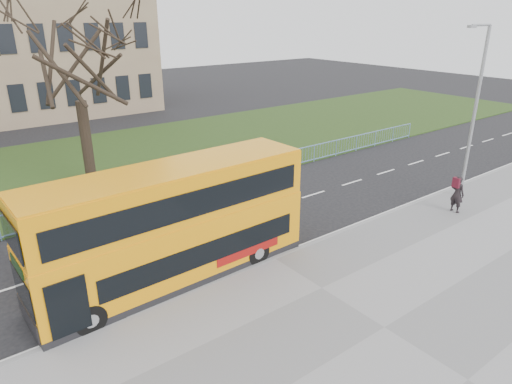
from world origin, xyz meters
The scene contains 9 objects.
ground centered at (0.00, 0.00, 0.00)m, with size 120.00×120.00×0.00m, color black.
pavement centered at (0.00, -6.75, 0.06)m, with size 80.00×10.50×0.12m, color slate.
kerb centered at (0.00, -1.55, 0.07)m, with size 80.00×0.20×0.14m, color gray.
grass_verge centered at (0.00, 14.30, 0.04)m, with size 80.00×15.40×0.08m, color #253C15.
guard_railing centered at (0.00, 6.60, 0.55)m, with size 40.00×0.12×1.10m, color #79A3D8, non-canonical shape.
bare_tree centered at (-3.00, 10.00, 5.69)m, with size 7.86×7.86×11.23m, color black, non-canonical shape.
yellow_bus centered at (-3.52, -0.41, 2.20)m, with size 9.86×2.64×4.10m.
pedestrian centered at (9.57, -3.32, 1.00)m, with size 0.64×0.42×1.77m, color black.
street_lamp centered at (11.51, -2.42, 4.67)m, with size 1.76×0.22×8.29m.
Camera 1 is at (-9.81, -13.31, 8.84)m, focal length 32.00 mm.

